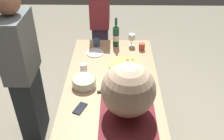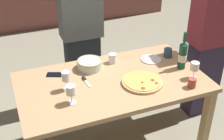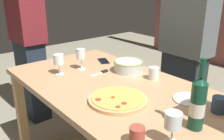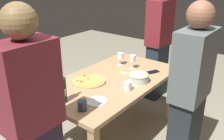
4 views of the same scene
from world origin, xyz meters
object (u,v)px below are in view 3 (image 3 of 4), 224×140
(person_guest_right, at_px, (28,38))
(serving_bowl, at_px, (129,66))
(dining_table, at_px, (112,96))
(cup_amber, at_px, (219,105))
(wine_bottle, at_px, (198,103))
(wine_glass_far_left, at_px, (173,122))
(cell_phone, at_px, (104,61))
(side_plate, at_px, (190,99))
(person_guest_left, at_px, (186,51))
(cup_ceramic, at_px, (137,136))
(pizza, at_px, (118,99))
(pizza_knife, at_px, (101,73))
(cup_spare, at_px, (154,73))
(wine_glass_near_pizza, at_px, (81,55))
(wine_glass_by_bottle, at_px, (59,60))

(person_guest_right, bearing_deg, serving_bowl, 13.41)
(dining_table, relative_size, cup_amber, 18.33)
(wine_bottle, bearing_deg, person_guest_right, -178.42)
(wine_glass_far_left, height_order, cell_phone, wine_glass_far_left)
(person_guest_right, bearing_deg, dining_table, 0.00)
(side_plate, xyz_separation_m, person_guest_left, (-0.49, 0.66, 0.07))
(wine_bottle, xyz_separation_m, cup_ceramic, (-0.09, -0.30, -0.09))
(pizza, height_order, cup_ceramic, cup_ceramic)
(pizza_knife, relative_size, person_guest_left, 0.10)
(wine_bottle, relative_size, cup_spare, 3.96)
(pizza, bearing_deg, side_plate, 52.25)
(dining_table, xyz_separation_m, cup_amber, (0.66, 0.20, 0.14))
(serving_bowl, bearing_deg, person_guest_right, -162.50)
(cup_ceramic, bearing_deg, cup_amber, 80.83)
(pizza, relative_size, person_guest_right, 0.20)
(wine_bottle, distance_m, wine_glass_far_left, 0.19)
(serving_bowl, xyz_separation_m, cup_spare, (0.23, 0.03, -0.00))
(wine_glass_near_pizza, xyz_separation_m, person_guest_right, (-0.83, -0.09, 0.00))
(cell_phone, bearing_deg, pizza, 80.96)
(pizza, xyz_separation_m, cup_amber, (0.44, 0.33, 0.03))
(cup_amber, height_order, pizza_knife, cup_amber)
(wine_glass_far_left, xyz_separation_m, person_guest_right, (-1.88, 0.13, 0.01))
(wine_glass_by_bottle, height_order, cup_ceramic, wine_glass_by_bottle)
(wine_bottle, bearing_deg, side_plate, 127.89)
(wine_glass_near_pizza, distance_m, cup_amber, 1.07)
(cup_amber, bearing_deg, wine_glass_far_left, -88.75)
(cup_amber, distance_m, person_guest_left, 0.94)
(wine_glass_near_pizza, xyz_separation_m, cell_phone, (-0.04, 0.26, -0.11))
(wine_glass_far_left, height_order, pizza_knife, wine_glass_far_left)
(dining_table, height_order, serving_bowl, serving_bowl)
(pizza_knife, bearing_deg, cup_amber, 8.05)
(dining_table, height_order, cup_spare, cup_spare)
(dining_table, distance_m, wine_glass_near_pizza, 0.44)
(wine_glass_near_pizza, height_order, wine_glass_by_bottle, wine_glass_near_pizza)
(serving_bowl, xyz_separation_m, side_plate, (0.59, -0.06, -0.04))
(dining_table, relative_size, wine_bottle, 4.57)
(wine_glass_by_bottle, bearing_deg, person_guest_right, 173.48)
(dining_table, height_order, cup_ceramic, cup_ceramic)
(person_guest_left, xyz_separation_m, person_guest_right, (-1.20, -0.94, 0.04))
(wine_glass_near_pizza, xyz_separation_m, person_guest_left, (0.38, 0.85, -0.04))
(side_plate, height_order, person_guest_right, person_guest_right)
(wine_glass_far_left, distance_m, person_guest_left, 1.27)
(wine_glass_by_bottle, height_order, pizza_knife, wine_glass_by_bottle)
(pizza, relative_size, pizza_knife, 2.04)
(cup_amber, bearing_deg, wine_glass_near_pizza, -169.87)
(cup_spare, bearing_deg, cup_ceramic, -54.03)
(wine_glass_by_bottle, bearing_deg, pizza_knife, 53.44)
(cup_ceramic, xyz_separation_m, person_guest_right, (-1.79, 0.25, 0.08))
(side_plate, bearing_deg, cup_spare, 166.23)
(wine_glass_near_pizza, height_order, cup_spare, wine_glass_near_pizza)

